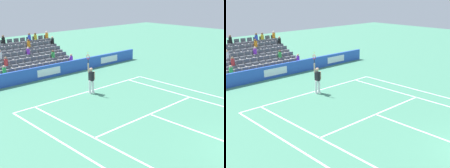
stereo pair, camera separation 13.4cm
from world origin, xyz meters
The scene contains 11 objects.
line_baseline centered at (0.00, -11.89, 0.00)m, with size 10.97×0.10×0.01m, color white.
line_service centered at (0.00, -6.40, 0.00)m, with size 8.23×0.10×0.01m, color white.
line_centre_service centered at (0.00, -3.20, 0.00)m, with size 0.10×6.40×0.01m, color white.
line_singles_sideline_left centered at (4.12, -5.95, 0.00)m, with size 0.10×11.89×0.01m, color white.
line_singles_sideline_right centered at (-4.12, -5.95, 0.00)m, with size 0.10×11.89×0.01m, color white.
line_doubles_sideline_left centered at (5.49, -5.95, 0.00)m, with size 0.10×11.89×0.01m, color white.
line_doubles_sideline_right centered at (-5.49, -5.95, 0.00)m, with size 0.10×11.89×0.01m, color white.
line_centre_mark centered at (0.00, -11.79, 0.00)m, with size 0.10×0.20×0.01m, color white.
sponsor_barrier centered at (0.00, -16.79, 0.51)m, with size 19.76×0.22×1.02m.
tennis_player centered at (0.02, -11.47, 0.99)m, with size 0.53×0.37×2.85m.
stadium_stand centered at (0.00, -20.36, 0.82)m, with size 6.82×4.75×3.02m.
Camera 1 is at (12.34, 3.34, 6.64)m, focal length 47.98 mm.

